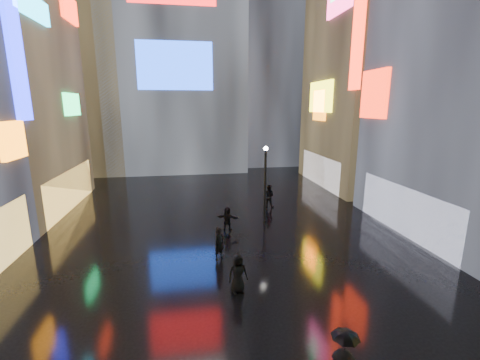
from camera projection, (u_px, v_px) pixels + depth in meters
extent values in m
plane|color=black|center=(221.00, 227.00, 21.17)|extent=(140.00, 140.00, 0.00)
cube|color=orange|center=(13.00, 140.00, 16.50)|extent=(0.25, 2.24, 1.94)
cube|color=#121EEC|center=(14.00, 44.00, 17.00)|extent=(0.25, 1.40, 8.00)
cube|color=#FFC659|center=(70.00, 189.00, 24.87)|extent=(0.20, 10.00, 3.00)
cube|color=#17D55F|center=(72.00, 104.00, 25.22)|extent=(0.25, 3.00, 1.71)
cube|color=#17AFE1|center=(30.00, 5.00, 18.93)|extent=(0.25, 4.84, 1.37)
cube|color=red|center=(69.00, 9.00, 25.37)|extent=(0.25, 3.32, 1.94)
cube|color=white|center=(405.00, 211.00, 19.68)|extent=(0.20, 9.00, 3.00)
cube|color=red|center=(374.00, 94.00, 22.02)|extent=(0.25, 2.99, 3.26)
cube|color=red|center=(359.00, 19.00, 23.56)|extent=(0.25, 1.40, 10.00)
cube|color=black|center=(377.00, 38.00, 30.14)|extent=(10.00, 12.00, 28.00)
cube|color=white|center=(320.00, 170.00, 32.18)|extent=(0.20, 9.00, 3.00)
cube|color=yellow|center=(321.00, 97.00, 30.84)|extent=(0.25, 4.92, 2.91)
cube|color=orange|center=(320.00, 106.00, 31.14)|extent=(0.25, 2.63, 2.87)
cube|color=#194CFF|center=(175.00, 66.00, 34.26)|extent=(8.00, 0.20, 5.00)
cube|color=black|center=(265.00, 37.00, 43.76)|extent=(12.00, 12.00, 34.00)
cube|color=black|center=(80.00, 60.00, 37.22)|extent=(10.00, 10.00, 26.00)
cylinder|color=black|center=(265.00, 186.00, 21.72)|extent=(0.16, 0.16, 5.00)
sphere|color=white|center=(266.00, 149.00, 21.15)|extent=(0.30, 0.30, 0.30)
imported|color=black|center=(238.00, 273.00, 13.60)|extent=(0.91, 0.66, 1.72)
imported|color=black|center=(227.00, 219.00, 20.42)|extent=(1.48, 0.95, 1.52)
imported|color=black|center=(219.00, 243.00, 16.55)|extent=(0.75, 0.70, 1.71)
imported|color=black|center=(269.00, 196.00, 25.17)|extent=(1.10, 1.03, 1.80)
imported|color=black|center=(345.00, 341.00, 8.18)|extent=(0.97, 0.97, 0.62)
imported|color=black|center=(238.00, 244.00, 13.30)|extent=(1.47, 1.46, 0.95)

